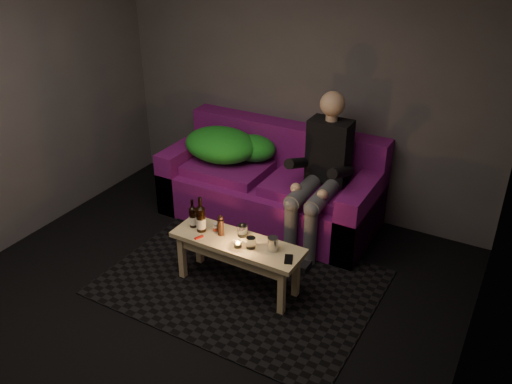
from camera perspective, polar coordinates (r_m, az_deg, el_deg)
floor at (r=4.34m, az=-8.68°, el=-13.57°), size 4.50×4.50×0.00m
room at (r=3.83m, az=-6.22°, el=9.39°), size 4.50×4.50×4.50m
rug at (r=4.69m, az=-1.59°, el=-9.46°), size 2.25×1.65×0.01m
sofa at (r=5.46m, az=1.71°, el=0.48°), size 2.12×0.96×0.91m
green_blanket at (r=5.53m, az=-3.06°, el=4.93°), size 0.93×0.64×0.32m
person at (r=4.93m, az=6.87°, el=2.32°), size 0.38×0.88×1.42m
coffee_table at (r=4.44m, az=-1.98°, el=-6.03°), size 1.12×0.37×0.46m
beer_bottle_a at (r=4.56m, az=-6.66°, el=-2.60°), size 0.06×0.06×0.25m
beer_bottle_b at (r=4.48m, az=-5.83°, el=-2.82°), size 0.08×0.08×0.31m
salt_shaker at (r=4.49m, az=-4.28°, el=-3.77°), size 0.05×0.05×0.08m
pepper_mill at (r=4.44m, az=-3.74°, el=-3.75°), size 0.06×0.06×0.14m
tumbler_back at (r=4.43m, az=-1.41°, el=-4.08°), size 0.11×0.11×0.10m
tealight at (r=4.30m, az=-1.93°, el=-5.50°), size 0.07×0.07×0.05m
tumbler_front at (r=4.28m, az=-0.54°, el=-5.36°), size 0.10×0.10×0.09m
steel_cup at (r=4.25m, az=1.77°, el=-5.48°), size 0.11×0.11×0.12m
smartphone at (r=4.18m, az=3.45°, el=-7.08°), size 0.11×0.14×0.01m
red_lighter at (r=4.44m, az=-6.03°, el=-4.77°), size 0.05×0.08×0.01m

